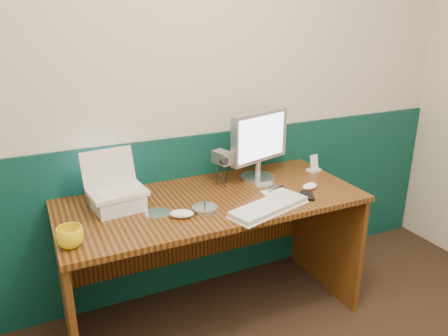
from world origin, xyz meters
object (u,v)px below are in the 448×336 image
desk (213,260)px  laptop (116,173)px  monitor (258,146)px  keyboard (269,208)px  camcorder (222,168)px  mug (70,237)px

desk → laptop: (-0.48, 0.08, 0.57)m
monitor → keyboard: monitor is taller
laptop → keyboard: bearing=-32.2°
laptop → camcorder: size_ratio=1.26×
desk → mug: 0.88m
desk → monitor: bearing=22.4°
keyboard → mug: (-0.94, 0.04, 0.03)m
monitor → laptop: bearing=167.9°
mug → camcorder: (0.87, 0.35, 0.06)m
keyboard → desk: bearing=111.7°
desk → camcorder: size_ratio=7.50×
desk → mug: (-0.74, -0.21, 0.42)m
desk → laptop: size_ratio=5.96×
monitor → mug: monitor is taller
laptop → mug: (-0.26, -0.29, -0.15)m
desk → keyboard: (0.20, -0.25, 0.39)m
monitor → mug: 1.17m
monitor → mug: size_ratio=3.53×
laptop → camcorder: (0.60, 0.07, -0.09)m
mug → camcorder: 0.94m
monitor → keyboard: bearing=-128.6°
desk → monitor: monitor is taller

